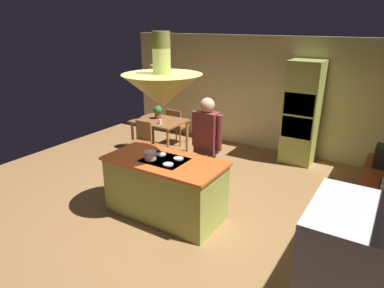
{
  "coord_description": "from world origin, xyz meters",
  "views": [
    {
      "loc": [
        2.81,
        -3.91,
        2.84
      ],
      "look_at": [
        0.1,
        0.4,
        1.0
      ],
      "focal_mm": 31.98,
      "sensor_mm": 36.0,
      "label": 1
    }
  ],
  "objects_px": {
    "person_at_island": "(207,144)",
    "cooking_pot_on_cooktop": "(150,155)",
    "cup_on_table": "(160,122)",
    "chair_facing_island": "(141,139)",
    "dining_table": "(160,125)",
    "kitchen_island": "(165,188)",
    "oven_tower": "(302,113)",
    "potted_plant_on_table": "(158,111)",
    "chair_by_back_wall": "(176,124)"
  },
  "relations": [
    {
      "from": "person_at_island",
      "to": "cooking_pot_on_cooktop",
      "type": "distance_m",
      "value": 0.96
    },
    {
      "from": "cup_on_table",
      "to": "cooking_pot_on_cooktop",
      "type": "bearing_deg",
      "value": -56.07
    },
    {
      "from": "person_at_island",
      "to": "chair_facing_island",
      "type": "bearing_deg",
      "value": 159.82
    },
    {
      "from": "cooking_pot_on_cooktop",
      "to": "dining_table",
      "type": "bearing_deg",
      "value": 124.63
    },
    {
      "from": "kitchen_island",
      "to": "cup_on_table",
      "type": "xyz_separation_m",
      "value": [
        -1.52,
        1.89,
        0.34
      ]
    },
    {
      "from": "oven_tower",
      "to": "potted_plant_on_table",
      "type": "height_order",
      "value": "oven_tower"
    },
    {
      "from": "dining_table",
      "to": "person_at_island",
      "type": "bearing_deg",
      "value": -34.65
    },
    {
      "from": "kitchen_island",
      "to": "oven_tower",
      "type": "xyz_separation_m",
      "value": [
        1.1,
        3.24,
        0.6
      ]
    },
    {
      "from": "dining_table",
      "to": "chair_facing_island",
      "type": "bearing_deg",
      "value": -90.0
    },
    {
      "from": "chair_by_back_wall",
      "to": "cup_on_table",
      "type": "height_order",
      "value": "chair_by_back_wall"
    },
    {
      "from": "chair_facing_island",
      "to": "chair_by_back_wall",
      "type": "height_order",
      "value": "same"
    },
    {
      "from": "dining_table",
      "to": "cooking_pot_on_cooktop",
      "type": "relative_size",
      "value": 6.1
    },
    {
      "from": "person_at_island",
      "to": "cooking_pot_on_cooktop",
      "type": "relative_size",
      "value": 9.7
    },
    {
      "from": "oven_tower",
      "to": "cup_on_table",
      "type": "height_order",
      "value": "oven_tower"
    },
    {
      "from": "kitchen_island",
      "to": "chair_by_back_wall",
      "type": "relative_size",
      "value": 2.06
    },
    {
      "from": "chair_facing_island",
      "to": "cooking_pot_on_cooktop",
      "type": "xyz_separation_m",
      "value": [
        1.54,
        -1.58,
        0.49
      ]
    },
    {
      "from": "oven_tower",
      "to": "cup_on_table",
      "type": "relative_size",
      "value": 23.57
    },
    {
      "from": "dining_table",
      "to": "chair_by_back_wall",
      "type": "distance_m",
      "value": 0.66
    },
    {
      "from": "oven_tower",
      "to": "potted_plant_on_table",
      "type": "bearing_deg",
      "value": -160.08
    },
    {
      "from": "person_at_island",
      "to": "cup_on_table",
      "type": "height_order",
      "value": "person_at_island"
    },
    {
      "from": "kitchen_island",
      "to": "chair_facing_island",
      "type": "distance_m",
      "value": 2.24
    },
    {
      "from": "oven_tower",
      "to": "cooking_pot_on_cooktop",
      "type": "bearing_deg",
      "value": -110.48
    },
    {
      "from": "oven_tower",
      "to": "cup_on_table",
      "type": "bearing_deg",
      "value": -152.61
    },
    {
      "from": "cup_on_table",
      "to": "chair_by_back_wall",
      "type": "bearing_deg",
      "value": 102.02
    },
    {
      "from": "oven_tower",
      "to": "person_at_island",
      "type": "relative_size",
      "value": 1.22
    },
    {
      "from": "kitchen_island",
      "to": "person_at_island",
      "type": "distance_m",
      "value": 0.95
    },
    {
      "from": "person_at_island",
      "to": "chair_facing_island",
      "type": "relative_size",
      "value": 2.01
    },
    {
      "from": "kitchen_island",
      "to": "cooking_pot_on_cooktop",
      "type": "bearing_deg",
      "value": -140.91
    },
    {
      "from": "person_at_island",
      "to": "cup_on_table",
      "type": "relative_size",
      "value": 19.4
    },
    {
      "from": "dining_table",
      "to": "chair_by_back_wall",
      "type": "relative_size",
      "value": 1.26
    },
    {
      "from": "kitchen_island",
      "to": "cooking_pot_on_cooktop",
      "type": "relative_size",
      "value": 9.94
    },
    {
      "from": "oven_tower",
      "to": "dining_table",
      "type": "xyz_separation_m",
      "value": [
        -2.8,
        -1.14,
        -0.4
      ]
    },
    {
      "from": "oven_tower",
      "to": "person_at_island",
      "type": "bearing_deg",
      "value": -107.59
    },
    {
      "from": "chair_facing_island",
      "to": "chair_by_back_wall",
      "type": "relative_size",
      "value": 1.0
    },
    {
      "from": "cooking_pot_on_cooktop",
      "to": "person_at_island",
      "type": "bearing_deg",
      "value": 61.56
    },
    {
      "from": "potted_plant_on_table",
      "to": "cooking_pot_on_cooktop",
      "type": "xyz_separation_m",
      "value": [
        1.65,
        -2.32,
        0.07
      ]
    },
    {
      "from": "potted_plant_on_table",
      "to": "cooking_pot_on_cooktop",
      "type": "height_order",
      "value": "potted_plant_on_table"
    },
    {
      "from": "chair_facing_island",
      "to": "dining_table",
      "type": "bearing_deg",
      "value": 90.0
    },
    {
      "from": "chair_by_back_wall",
      "to": "person_at_island",
      "type": "bearing_deg",
      "value": 134.58
    },
    {
      "from": "person_at_island",
      "to": "cup_on_table",
      "type": "bearing_deg",
      "value": 147.24
    },
    {
      "from": "oven_tower",
      "to": "chair_facing_island",
      "type": "xyz_separation_m",
      "value": [
        -2.8,
        -1.79,
        -0.56
      ]
    },
    {
      "from": "chair_facing_island",
      "to": "chair_by_back_wall",
      "type": "xyz_separation_m",
      "value": [
        0.0,
        1.29,
        0.0
      ]
    },
    {
      "from": "kitchen_island",
      "to": "oven_tower",
      "type": "bearing_deg",
      "value": 71.26
    },
    {
      "from": "oven_tower",
      "to": "potted_plant_on_table",
      "type": "relative_size",
      "value": 7.07
    },
    {
      "from": "dining_table",
      "to": "person_at_island",
      "type": "height_order",
      "value": "person_at_island"
    },
    {
      "from": "oven_tower",
      "to": "dining_table",
      "type": "height_order",
      "value": "oven_tower"
    },
    {
      "from": "oven_tower",
      "to": "chair_by_back_wall",
      "type": "height_order",
      "value": "oven_tower"
    },
    {
      "from": "person_at_island",
      "to": "chair_by_back_wall",
      "type": "height_order",
      "value": "person_at_island"
    },
    {
      "from": "kitchen_island",
      "to": "cooking_pot_on_cooktop",
      "type": "distance_m",
      "value": 0.57
    },
    {
      "from": "potted_plant_on_table",
      "to": "cup_on_table",
      "type": "distance_m",
      "value": 0.44
    }
  ]
}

